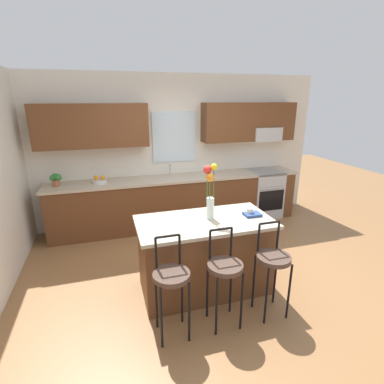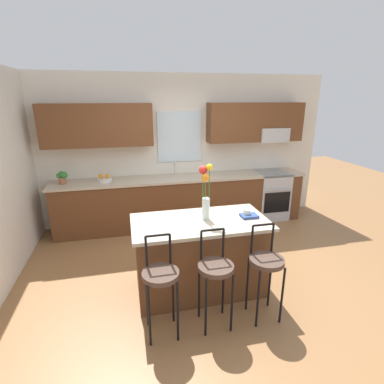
{
  "view_description": "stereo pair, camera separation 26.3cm",
  "coord_description": "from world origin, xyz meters",
  "px_view_note": "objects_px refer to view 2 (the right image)",
  "views": [
    {
      "loc": [
        -1.24,
        -3.28,
        2.29
      ],
      "look_at": [
        -0.09,
        0.55,
        1.0
      ],
      "focal_mm": 27.53,
      "sensor_mm": 36.0,
      "label": 1
    },
    {
      "loc": [
        -0.99,
        -3.35,
        2.29
      ],
      "look_at": [
        -0.09,
        0.55,
        1.0
      ],
      "focal_mm": 27.53,
      "sensor_mm": 36.0,
      "label": 2
    }
  ],
  "objects_px": {
    "kitchen_island": "(200,255)",
    "flower_vase": "(206,190)",
    "oven_range": "(270,195)",
    "fruit_bowl_oranges": "(104,179)",
    "bar_stool_middle": "(215,271)",
    "mug_ceramic": "(247,213)",
    "bar_stool_near": "(161,278)",
    "bar_stool_far": "(266,264)",
    "cookbook": "(249,216)",
    "potted_plant_small": "(62,177)"
  },
  "relations": [
    {
      "from": "bar_stool_far",
      "to": "cookbook",
      "type": "height_order",
      "value": "bar_stool_far"
    },
    {
      "from": "kitchen_island",
      "to": "bar_stool_middle",
      "type": "relative_size",
      "value": 1.53
    },
    {
      "from": "flower_vase",
      "to": "mug_ceramic",
      "type": "distance_m",
      "value": 0.6
    },
    {
      "from": "flower_vase",
      "to": "potted_plant_small",
      "type": "relative_size",
      "value": 3.08
    },
    {
      "from": "kitchen_island",
      "to": "fruit_bowl_oranges",
      "type": "bearing_deg",
      "value": 120.54
    },
    {
      "from": "fruit_bowl_oranges",
      "to": "oven_range",
      "type": "bearing_deg",
      "value": -0.45
    },
    {
      "from": "kitchen_island",
      "to": "bar_stool_near",
      "type": "xyz_separation_m",
      "value": [
        -0.55,
        -0.62,
        0.17
      ]
    },
    {
      "from": "mug_ceramic",
      "to": "fruit_bowl_oranges",
      "type": "height_order",
      "value": "fruit_bowl_oranges"
    },
    {
      "from": "fruit_bowl_oranges",
      "to": "potted_plant_small",
      "type": "bearing_deg",
      "value": -179.91
    },
    {
      "from": "oven_range",
      "to": "bar_stool_near",
      "type": "relative_size",
      "value": 0.88
    },
    {
      "from": "oven_range",
      "to": "flower_vase",
      "type": "bearing_deg",
      "value": -133.99
    },
    {
      "from": "flower_vase",
      "to": "cookbook",
      "type": "distance_m",
      "value": 0.63
    },
    {
      "from": "bar_stool_far",
      "to": "mug_ceramic",
      "type": "xyz_separation_m",
      "value": [
        0.03,
        0.62,
        0.33
      ]
    },
    {
      "from": "bar_stool_far",
      "to": "flower_vase",
      "type": "height_order",
      "value": "flower_vase"
    },
    {
      "from": "bar_stool_far",
      "to": "fruit_bowl_oranges",
      "type": "distance_m",
      "value": 3.15
    },
    {
      "from": "fruit_bowl_oranges",
      "to": "kitchen_island",
      "type": "bearing_deg",
      "value": -59.46
    },
    {
      "from": "bar_stool_middle",
      "to": "mug_ceramic",
      "type": "xyz_separation_m",
      "value": [
        0.58,
        0.62,
        0.33
      ]
    },
    {
      "from": "fruit_bowl_oranges",
      "to": "mug_ceramic",
      "type": "bearing_deg",
      "value": -48.63
    },
    {
      "from": "bar_stool_near",
      "to": "bar_stool_middle",
      "type": "distance_m",
      "value": 0.55
    },
    {
      "from": "bar_stool_near",
      "to": "cookbook",
      "type": "height_order",
      "value": "bar_stool_near"
    },
    {
      "from": "bar_stool_middle",
      "to": "potted_plant_small",
      "type": "distance_m",
      "value": 3.22
    },
    {
      "from": "bar_stool_middle",
      "to": "mug_ceramic",
      "type": "bearing_deg",
      "value": 47.14
    },
    {
      "from": "kitchen_island",
      "to": "mug_ceramic",
      "type": "relative_size",
      "value": 17.69
    },
    {
      "from": "cookbook",
      "to": "flower_vase",
      "type": "bearing_deg",
      "value": 172.99
    },
    {
      "from": "oven_range",
      "to": "cookbook",
      "type": "bearing_deg",
      "value": -123.78
    },
    {
      "from": "bar_stool_middle",
      "to": "potted_plant_small",
      "type": "bearing_deg",
      "value": 125.19
    },
    {
      "from": "kitchen_island",
      "to": "fruit_bowl_oranges",
      "type": "relative_size",
      "value": 6.63
    },
    {
      "from": "cookbook",
      "to": "potted_plant_small",
      "type": "relative_size",
      "value": 0.93
    },
    {
      "from": "bar_stool_near",
      "to": "mug_ceramic",
      "type": "bearing_deg",
      "value": 28.91
    },
    {
      "from": "mug_ceramic",
      "to": "bar_stool_near",
      "type": "bearing_deg",
      "value": -151.09
    },
    {
      "from": "fruit_bowl_oranges",
      "to": "cookbook",
      "type": "bearing_deg",
      "value": -48.68
    },
    {
      "from": "bar_stool_middle",
      "to": "bar_stool_near",
      "type": "bearing_deg",
      "value": 180.0
    },
    {
      "from": "bar_stool_far",
      "to": "mug_ceramic",
      "type": "relative_size",
      "value": 11.58
    },
    {
      "from": "kitchen_island",
      "to": "cookbook",
      "type": "xyz_separation_m",
      "value": [
        0.6,
        -0.03,
        0.47
      ]
    },
    {
      "from": "oven_range",
      "to": "mug_ceramic",
      "type": "relative_size",
      "value": 10.22
    },
    {
      "from": "oven_range",
      "to": "mug_ceramic",
      "type": "bearing_deg",
      "value": -124.54
    },
    {
      "from": "oven_range",
      "to": "kitchen_island",
      "type": "relative_size",
      "value": 0.58
    },
    {
      "from": "mug_ceramic",
      "to": "oven_range",
      "type": "bearing_deg",
      "value": 55.46
    },
    {
      "from": "bar_stool_middle",
      "to": "flower_vase",
      "type": "bearing_deg",
      "value": 83.96
    },
    {
      "from": "bar_stool_near",
      "to": "fruit_bowl_oranges",
      "type": "relative_size",
      "value": 4.34
    },
    {
      "from": "bar_stool_near",
      "to": "fruit_bowl_oranges",
      "type": "bearing_deg",
      "value": 103.46
    },
    {
      "from": "oven_range",
      "to": "fruit_bowl_oranges",
      "type": "xyz_separation_m",
      "value": [
        -3.11,
        0.02,
        0.5
      ]
    },
    {
      "from": "kitchen_island",
      "to": "flower_vase",
      "type": "distance_m",
      "value": 0.81
    },
    {
      "from": "oven_range",
      "to": "bar_stool_middle",
      "type": "bearing_deg",
      "value": -126.72
    },
    {
      "from": "oven_range",
      "to": "potted_plant_small",
      "type": "height_order",
      "value": "potted_plant_small"
    },
    {
      "from": "mug_ceramic",
      "to": "cookbook",
      "type": "xyz_separation_m",
      "value": [
        0.02,
        -0.03,
        -0.03
      ]
    },
    {
      "from": "bar_stool_near",
      "to": "kitchen_island",
      "type": "bearing_deg",
      "value": 48.5
    },
    {
      "from": "oven_range",
      "to": "kitchen_island",
      "type": "height_order",
      "value": "same"
    },
    {
      "from": "fruit_bowl_oranges",
      "to": "potted_plant_small",
      "type": "height_order",
      "value": "potted_plant_small"
    },
    {
      "from": "cookbook",
      "to": "potted_plant_small",
      "type": "bearing_deg",
      "value": 140.43
    }
  ]
}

